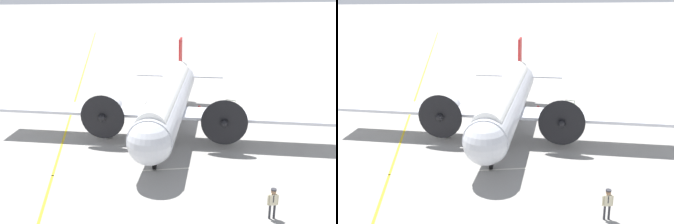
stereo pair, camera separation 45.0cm
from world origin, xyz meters
TOP-DOWN VIEW (x-y plane):
  - ground_plane at (0.00, 0.00)m, footprint 300.00×300.00m
  - apron_line_eastwest at (0.00, -7.77)m, footprint 120.00×0.16m
  - apron_line_northsouth at (6.03, 0.00)m, footprint 0.16×120.00m
  - airliner_main at (0.44, -0.12)m, footprint 18.56×24.46m
  - crew_foreground at (12.18, 3.67)m, footprint 0.29×0.56m
  - suitcase_near_door at (-4.93, 3.39)m, footprint 0.46×0.16m
  - suitcase_upright_spare at (-4.77, 4.81)m, footprint 0.43×0.19m
  - baggage_cart at (-5.46, 6.07)m, footprint 2.51×1.95m

SIDE VIEW (x-z plane):
  - ground_plane at x=0.00m, z-range 0.00..0.00m
  - apron_line_eastwest at x=0.00m, z-range 0.00..0.01m
  - apron_line_northsouth at x=6.03m, z-range 0.00..0.01m
  - suitcase_upright_spare at x=-4.77m, z-range -0.02..0.47m
  - baggage_cart at x=-5.46m, z-range 0.00..0.56m
  - suitcase_near_door at x=-4.93m, z-range -0.02..0.58m
  - crew_foreground at x=12.18m, z-range 0.21..1.86m
  - airliner_main at x=0.44m, z-range -0.42..5.63m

